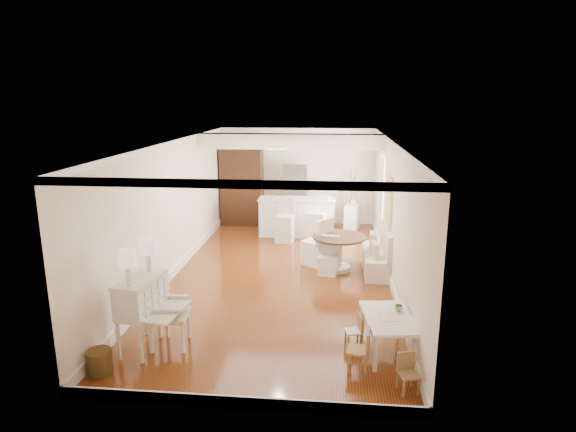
% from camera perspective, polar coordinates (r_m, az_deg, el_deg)
% --- Properties ---
extents(room, '(9.00, 9.04, 2.82)m').
position_cam_1_polar(room, '(9.98, -0.47, 4.24)').
color(room, brown).
rests_on(room, ground).
extents(secretary_bureau, '(0.98, 1.00, 1.12)m').
position_cam_1_polar(secretary_bureau, '(7.53, -16.86, -10.99)').
color(secretary_bureau, silver).
rests_on(secretary_bureau, ground).
extents(gustavian_armchair, '(0.64, 0.64, 1.02)m').
position_cam_1_polar(gustavian_armchair, '(7.54, -13.88, -11.20)').
color(gustavian_armchair, silver).
rests_on(gustavian_armchair, ground).
extents(wicker_basket, '(0.44, 0.44, 0.33)m').
position_cam_1_polar(wicker_basket, '(7.27, -21.45, -15.78)').
color(wicker_basket, '#543B1A').
rests_on(wicker_basket, ground).
extents(kids_table, '(0.81, 1.21, 0.57)m').
position_cam_1_polar(kids_table, '(7.38, 11.75, -13.57)').
color(kids_table, silver).
rests_on(kids_table, ground).
extents(kids_chair_a, '(0.33, 0.33, 0.61)m').
position_cam_1_polar(kids_chair_a, '(6.88, 8.34, -15.38)').
color(kids_chair_a, '#9B7846').
rests_on(kids_chair_a, ground).
extents(kids_chair_b, '(0.28, 0.28, 0.49)m').
position_cam_1_polar(kids_chair_b, '(7.48, 7.75, -13.33)').
color(kids_chair_b, olive).
rests_on(kids_chair_b, ground).
extents(kids_chair_c, '(0.31, 0.31, 0.51)m').
position_cam_1_polar(kids_chair_c, '(6.58, 14.11, -17.65)').
color(kids_chair_c, olive).
rests_on(kids_chair_c, ground).
extents(banquette, '(0.52, 1.60, 0.98)m').
position_cam_1_polar(banquette, '(10.50, 10.33, -3.89)').
color(banquette, silver).
rests_on(banquette, ground).
extents(dining_table, '(1.34, 1.34, 0.78)m').
position_cam_1_polar(dining_table, '(10.44, 6.03, -4.42)').
color(dining_table, '#4A2B17').
rests_on(dining_table, ground).
extents(slip_chair_near, '(0.45, 0.46, 0.81)m').
position_cam_1_polar(slip_chair_near, '(10.21, 4.80, -4.72)').
color(slip_chair_near, white).
rests_on(slip_chair_near, ground).
extents(slip_chair_far, '(0.74, 0.74, 1.09)m').
position_cam_1_polar(slip_chair_far, '(10.75, 3.43, -2.97)').
color(slip_chair_far, white).
rests_on(slip_chair_far, ground).
extents(breakfast_counter, '(2.05, 0.65, 1.03)m').
position_cam_1_polar(breakfast_counter, '(12.99, 1.08, -0.11)').
color(breakfast_counter, white).
rests_on(breakfast_counter, ground).
extents(bar_stool_left, '(0.50, 0.50, 1.12)m').
position_cam_1_polar(bar_stool_left, '(12.39, -0.39, -0.59)').
color(bar_stool_left, silver).
rests_on(bar_stool_left, ground).
extents(bar_stool_right, '(0.59, 0.59, 1.14)m').
position_cam_1_polar(bar_stool_right, '(12.68, 3.61, -0.22)').
color(bar_stool_right, white).
rests_on(bar_stool_right, ground).
extents(pantry_cabinet, '(1.20, 0.60, 2.30)m').
position_cam_1_polar(pantry_cabinet, '(14.12, -5.48, 3.60)').
color(pantry_cabinet, '#381E11').
rests_on(pantry_cabinet, ground).
extents(fridge, '(0.75, 0.65, 1.80)m').
position_cam_1_polar(fridge, '(13.91, 2.24, 2.45)').
color(fridge, silver).
rests_on(fridge, ground).
extents(sideboard, '(0.49, 0.83, 0.74)m').
position_cam_1_polar(sideboard, '(13.69, 7.62, -0.12)').
color(sideboard, silver).
rests_on(sideboard, ground).
extents(pencil_cup, '(0.13, 0.13, 0.09)m').
position_cam_1_polar(pencil_cup, '(7.45, 12.98, -10.58)').
color(pencil_cup, '#62A864').
rests_on(pencil_cup, kids_table).
extents(branch_vase, '(0.20, 0.20, 0.16)m').
position_cam_1_polar(branch_vase, '(13.63, 7.71, 1.77)').
color(branch_vase, white).
rests_on(branch_vase, sideboard).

